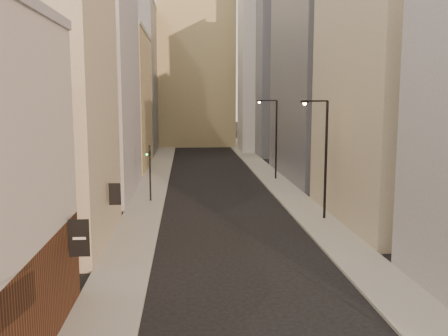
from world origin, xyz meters
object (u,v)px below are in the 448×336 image
clock_tower (196,52)px  streetlamp_far (274,135)px  streetlamp_mid (323,153)px  white_tower (265,39)px  traffic_light_left (150,161)px

clock_tower → streetlamp_far: (7.58, -43.41, -12.62)m
streetlamp_mid → streetlamp_far: (-0.35, 18.43, -0.05)m
streetlamp_mid → streetlamp_far: bearing=70.7°
streetlamp_mid → clock_tower: bearing=76.9°
streetlamp_mid → streetlamp_far: size_ratio=1.01×
streetlamp_far → streetlamp_mid: bearing=-94.8°
clock_tower → white_tower: bearing=-51.8°
white_tower → streetlamp_far: (-3.42, -29.41, -13.59)m
traffic_light_left → clock_tower: bearing=-112.7°
clock_tower → traffic_light_left: clock_tower is taller
clock_tower → white_tower: 17.83m
clock_tower → traffic_light_left: 56.39m
streetlamp_far → traffic_light_left: 16.90m
streetlamp_mid → traffic_light_left: size_ratio=1.77×
clock_tower → streetlamp_far: bearing=-80.1°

